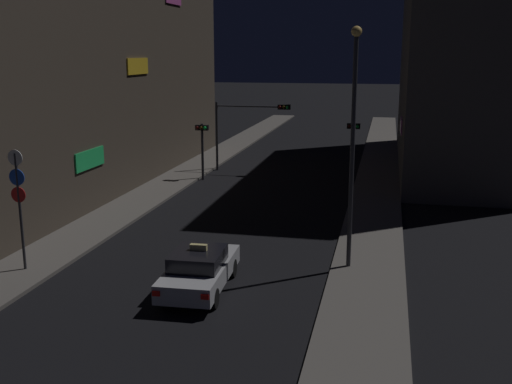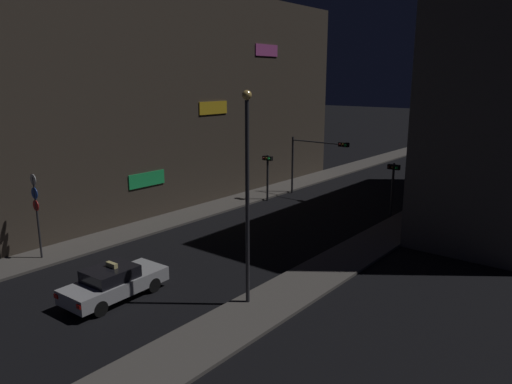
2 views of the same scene
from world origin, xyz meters
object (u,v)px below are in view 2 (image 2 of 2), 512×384
(traffic_light_right_kerb, at_px, (393,179))
(street_lamp_near_block, at_px, (247,185))
(sign_pole_left, at_px, (36,208))
(taxi, at_px, (114,282))
(traffic_light_overhead, at_px, (315,154))
(traffic_light_left_kerb, at_px, (267,168))

(traffic_light_right_kerb, distance_m, street_lamp_near_block, 16.17)
(sign_pole_left, xyz_separation_m, street_lamp_near_block, (11.34, 2.79, 2.23))
(taxi, relative_size, street_lamp_near_block, 0.53)
(taxi, height_order, traffic_light_overhead, traffic_light_overhead)
(sign_pole_left, height_order, street_lamp_near_block, street_lamp_near_block)
(taxi, xyz_separation_m, traffic_light_overhead, (-3.15, 20.50, 2.65))
(taxi, bearing_deg, traffic_light_overhead, 98.73)
(traffic_light_overhead, relative_size, traffic_light_left_kerb, 1.43)
(traffic_light_right_kerb, bearing_deg, traffic_light_left_kerb, -168.67)
(street_lamp_near_block, bearing_deg, traffic_light_overhead, 114.22)
(traffic_light_overhead, relative_size, sign_pole_left, 1.15)
(sign_pole_left, distance_m, street_lamp_near_block, 11.89)
(traffic_light_overhead, distance_m, sign_pole_left, 20.52)
(taxi, bearing_deg, street_lamp_near_block, 33.34)
(taxi, xyz_separation_m, sign_pole_left, (-6.65, 0.29, 2.02))
(traffic_light_overhead, bearing_deg, taxi, -81.27)
(taxi, height_order, traffic_light_right_kerb, traffic_light_right_kerb)
(traffic_light_overhead, height_order, traffic_light_right_kerb, traffic_light_overhead)
(traffic_light_overhead, relative_size, traffic_light_right_kerb, 1.38)
(traffic_light_overhead, distance_m, traffic_light_right_kerb, 7.17)
(taxi, distance_m, street_lamp_near_block, 7.04)
(traffic_light_right_kerb, bearing_deg, sign_pole_left, -119.20)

